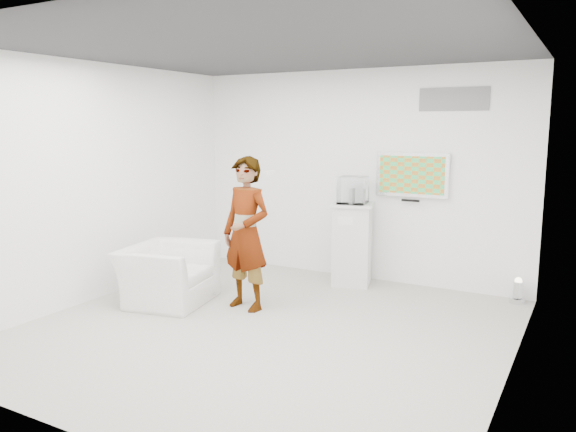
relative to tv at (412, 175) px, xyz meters
The scene contains 10 objects.
room 2.59m from the tv, 109.13° to the right, with size 5.01×5.01×3.00m.
tv is the anchor object (origin of this frame).
logo_decal 1.12m from the tv, ahead, with size 0.90×0.02×0.30m, color slate.
person 2.49m from the tv, 126.42° to the right, with size 0.68×0.44×1.86m, color white.
armchair 3.51m from the tv, 137.63° to the right, with size 1.11×0.97×0.72m, color white.
pedestal 1.26m from the tv, 154.80° to the right, with size 0.56×0.56×1.15m, color silver.
floor_uplight 2.01m from the tv, ahead, with size 0.20×0.20×0.31m, color silver.
vitrine 0.83m from the tv, 154.80° to the right, with size 0.37×0.37×0.37m, color silver.
console 0.85m from the tv, 154.80° to the right, with size 0.05×0.16×0.22m, color silver.
wii_remote 2.18m from the tv, 122.35° to the right, with size 0.04×0.15×0.04m, color silver.
Camera 1 is at (3.07, -5.04, 2.22)m, focal length 35.00 mm.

